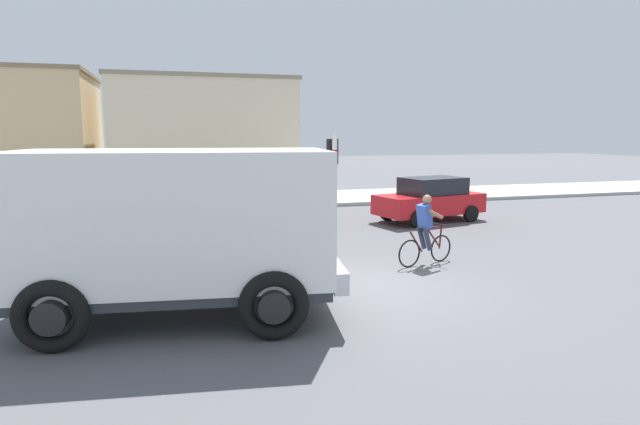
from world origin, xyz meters
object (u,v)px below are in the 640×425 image
traffic_light_pole (334,180)px  car_red_near (430,199)px  truck_foreground (176,223)px  cyclist (426,230)px

traffic_light_pole → car_red_near: (5.28, 5.02, -1.25)m
truck_foreground → traffic_light_pole: (3.66, 2.69, 0.40)m
traffic_light_pole → cyclist: bearing=-16.1°
traffic_light_pole → car_red_near: traffic_light_pole is taller
truck_foreground → car_red_near: (8.94, 7.71, -0.85)m
traffic_light_pole → car_red_near: size_ratio=0.75×
cyclist → truck_foreground: bearing=-160.5°
cyclist → traffic_light_pole: (-2.15, 0.62, 1.20)m
truck_foreground → cyclist: (5.82, 2.06, -0.80)m
cyclist → traffic_light_pole: traffic_light_pole is taller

